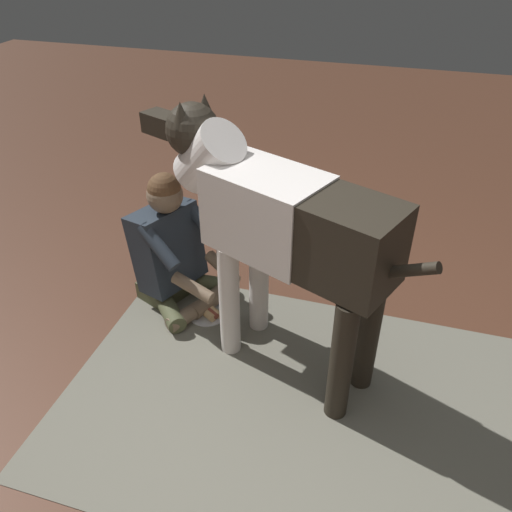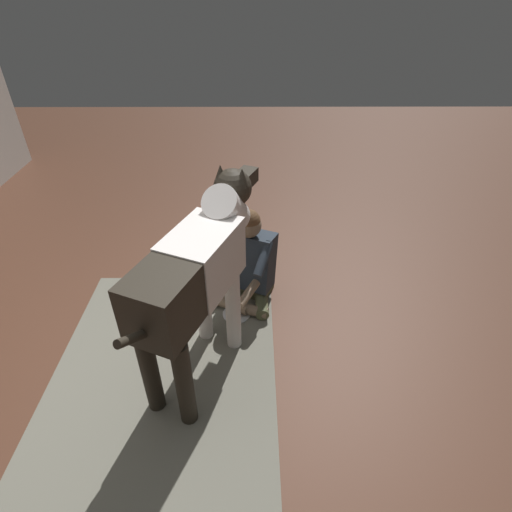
{
  "view_description": "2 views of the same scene",
  "coord_description": "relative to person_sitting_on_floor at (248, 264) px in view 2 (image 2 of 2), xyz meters",
  "views": [
    {
      "loc": [
        -0.38,
        1.61,
        2.09
      ],
      "look_at": [
        0.26,
        -0.55,
        0.55
      ],
      "focal_mm": 35.87,
      "sensor_mm": 36.0,
      "label": 1
    },
    {
      "loc": [
        -1.92,
        -0.78,
        2.41
      ],
      "look_at": [
        0.38,
        -0.79,
        0.77
      ],
      "focal_mm": 28.14,
      "sensor_mm": 36.0,
      "label": 2
    }
  ],
  "objects": [
    {
      "name": "hot_dog_on_plate",
      "position": [
        -0.24,
        0.1,
        -0.33
      ],
      "size": [
        0.24,
        0.24,
        0.06
      ],
      "color": "silver",
      "rests_on": "ground"
    },
    {
      "name": "large_dog",
      "position": [
        -0.73,
        0.31,
        0.5
      ],
      "size": [
        1.56,
        0.78,
        1.35
      ],
      "color": "silver",
      "rests_on": "ground"
    },
    {
      "name": "ground_plane",
      "position": [
        -0.84,
        0.72,
        -0.36
      ],
      "size": [
        14.1,
        14.1,
        0.0
      ],
      "primitive_type": "plane",
      "color": "#502F20"
    },
    {
      "name": "person_sitting_on_floor",
      "position": [
        0.0,
        0.0,
        0.0
      ],
      "size": [
        0.71,
        0.62,
        0.87
      ],
      "color": "#4A4E33",
      "rests_on": "ground"
    },
    {
      "name": "area_rug",
      "position": [
        -0.94,
        0.61,
        -0.35
      ],
      "size": [
        2.4,
        1.63,
        0.01
      ],
      "primitive_type": "cube",
      "color": "#6B695C",
      "rests_on": "ground"
    }
  ]
}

